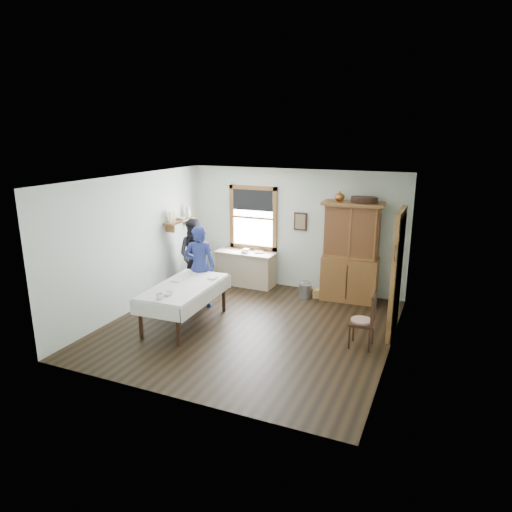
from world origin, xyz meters
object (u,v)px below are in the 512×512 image
pail (305,291)px  wicker_basket (320,293)px  work_counter (246,268)px  china_hutch (351,252)px  dining_table (185,305)px  spindle_chair (362,320)px  woman_blue (200,269)px  figure_dark (195,257)px

pail → wicker_basket: 0.32m
work_counter → pail: bearing=-7.4°
china_hutch → pail: size_ratio=7.13×
dining_table → spindle_chair: size_ratio=1.98×
spindle_chair → woman_blue: size_ratio=0.61×
spindle_chair → pail: (-1.56, 1.90, -0.33)m
wicker_basket → figure_dark: 2.88m
pail → wicker_basket: pail is taller
dining_table → woman_blue: bearing=101.9°
dining_table → china_hutch: bearing=44.4°
woman_blue → work_counter: bearing=-118.9°
woman_blue → china_hutch: bearing=-168.7°
wicker_basket → figure_dark: bearing=-167.9°
woman_blue → dining_table: bearing=83.2°
china_hutch → wicker_basket: (-0.59, -0.11, -0.96)m
wicker_basket → woman_blue: (-2.12, -1.46, 0.70)m
pail → work_counter: bearing=171.2°
china_hutch → dining_table: size_ratio=1.11×
work_counter → spindle_chair: bearing=-33.2°
woman_blue → wicker_basket: bearing=-164.2°
dining_table → wicker_basket: bearing=50.7°
work_counter → china_hutch: size_ratio=0.66×
pail → woman_blue: size_ratio=0.19×
dining_table → figure_dark: 1.99m
spindle_chair → wicker_basket: size_ratio=3.11×
work_counter → dining_table: (-0.10, -2.50, -0.02)m
work_counter → spindle_chair: spindle_chair is taller
dining_table → wicker_basket: 3.07m
dining_table → pail: size_ratio=6.44×
china_hutch → woman_blue: bearing=-152.9°
dining_table → work_counter: bearing=87.8°
work_counter → spindle_chair: size_ratio=1.45×
china_hutch → spindle_chair: china_hutch is taller
china_hutch → figure_dark: bearing=-171.1°
dining_table → figure_dark: (-0.81, 1.77, 0.37)m
spindle_chair → woman_blue: 3.44m
pail → spindle_chair: bearing=-50.6°
work_counter → wicker_basket: size_ratio=4.51×
china_hutch → pail: bearing=-169.5°
woman_blue → figure_dark: woman_blue is taller
spindle_chair → woman_blue: (-3.38, 0.55, 0.31)m
china_hutch → work_counter: bearing=176.5°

